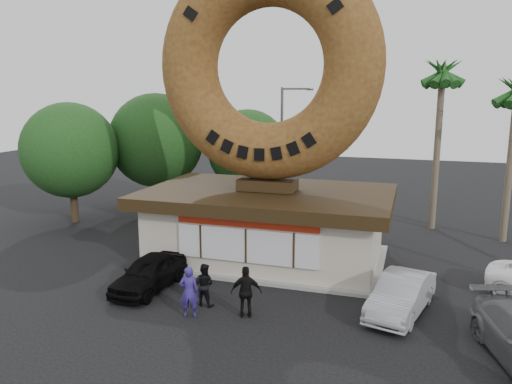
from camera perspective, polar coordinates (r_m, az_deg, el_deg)
The scene contains 13 objects.
ground at distance 18.41m, azimuth -4.15°, elevation -13.39°, with size 90.00×90.00×0.00m, color black.
donut_shop at distance 23.15m, azimuth 1.31°, elevation -3.49°, with size 11.20×7.20×3.80m.
giant_donut at distance 22.42m, azimuth 1.40°, elevation 14.19°, with size 10.01×10.01×2.55m, color olive.
tree_west at distance 32.72m, azimuth -11.31°, elevation 5.78°, with size 6.00×6.00×7.65m.
tree_mid at distance 32.39m, azimuth -0.95°, elevation 4.84°, with size 5.20×5.20×6.63m.
tree_far at distance 31.36m, azimuth -20.47°, elevation 4.48°, with size 5.60×5.60×7.14m.
palm_near at distance 29.51m, azimuth 20.51°, elevation 12.05°, with size 2.60×2.60×9.75m.
street_lamp at distance 32.68m, azimuth 3.19°, elevation 5.70°, with size 2.11×0.20×8.00m.
person_left at distance 17.74m, azimuth -7.67°, elevation -11.24°, with size 0.67×0.44×1.83m, color navy.
person_center at distance 18.60m, azimuth -5.95°, elevation -10.48°, with size 0.77×0.60×1.59m, color black.
person_right at distance 17.55m, azimuth -1.12°, elevation -11.35°, with size 1.08×0.45×1.84m, color black.
car_black at distance 20.42m, azimuth -12.12°, elevation -9.01°, with size 1.60×3.99×1.36m, color black.
car_silver at distance 18.64m, azimuth 16.26°, elevation -11.20°, with size 1.46×4.20×1.38m, color #9F9FA4.
Camera 1 is at (6.31, -15.48, 7.70)m, focal length 35.00 mm.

